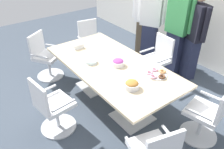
{
  "coord_description": "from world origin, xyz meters",
  "views": [
    {
      "loc": [
        2.56,
        -1.92,
        2.61
      ],
      "look_at": [
        0.0,
        0.0,
        0.55
      ],
      "focal_mm": 36.7,
      "sensor_mm": 36.0,
      "label": 1
    }
  ],
  "objects_px": {
    "office_chair_2": "(91,44)",
    "person_standing_0": "(145,19)",
    "conference_table": "(112,71)",
    "office_chair_3": "(46,58)",
    "office_chair_1": "(157,62)",
    "donut_platter": "(156,74)",
    "snack_bowl_candy_mix": "(118,62)",
    "napkin_pile": "(77,45)",
    "person_standing_1": "(151,22)",
    "plate_stack": "(91,62)",
    "person_standing_2": "(177,28)",
    "person_standing_3": "(194,35)",
    "office_chair_4": "(52,108)",
    "snack_bowl_pretzels": "(132,85)",
    "office_chair_0": "(207,116)"
  },
  "relations": [
    {
      "from": "office_chair_2",
      "to": "office_chair_4",
      "type": "height_order",
      "value": "same"
    },
    {
      "from": "person_standing_1",
      "to": "plate_stack",
      "type": "bearing_deg",
      "value": 79.46
    },
    {
      "from": "person_standing_2",
      "to": "snack_bowl_candy_mix",
      "type": "height_order",
      "value": "person_standing_2"
    },
    {
      "from": "plate_stack",
      "to": "office_chair_1",
      "type": "bearing_deg",
      "value": 80.88
    },
    {
      "from": "person_standing_2",
      "to": "napkin_pile",
      "type": "bearing_deg",
      "value": 63.05
    },
    {
      "from": "office_chair_3",
      "to": "person_standing_2",
      "type": "xyz_separation_m",
      "value": [
        1.43,
        2.17,
        0.57
      ]
    },
    {
      "from": "office_chair_0",
      "to": "plate_stack",
      "type": "height_order",
      "value": "office_chair_0"
    },
    {
      "from": "office_chair_2",
      "to": "person_standing_0",
      "type": "xyz_separation_m",
      "value": [
        0.46,
        1.19,
        0.46
      ]
    },
    {
      "from": "office_chair_0",
      "to": "person_standing_3",
      "type": "distance_m",
      "value": 1.75
    },
    {
      "from": "office_chair_2",
      "to": "plate_stack",
      "type": "bearing_deg",
      "value": 68.28
    },
    {
      "from": "person_standing_3",
      "to": "donut_platter",
      "type": "distance_m",
      "value": 1.43
    },
    {
      "from": "conference_table",
      "to": "office_chair_0",
      "type": "relative_size",
      "value": 2.64
    },
    {
      "from": "office_chair_3",
      "to": "conference_table",
      "type": "bearing_deg",
      "value": 77.99
    },
    {
      "from": "napkin_pile",
      "to": "person_standing_2",
      "type": "bearing_deg",
      "value": 64.16
    },
    {
      "from": "napkin_pile",
      "to": "office_chair_0",
      "type": "bearing_deg",
      "value": 16.48
    },
    {
      "from": "office_chair_3",
      "to": "person_standing_0",
      "type": "height_order",
      "value": "person_standing_0"
    },
    {
      "from": "plate_stack",
      "to": "office_chair_0",
      "type": "bearing_deg",
      "value": 24.98
    },
    {
      "from": "office_chair_2",
      "to": "snack_bowl_pretzels",
      "type": "height_order",
      "value": "office_chair_2"
    },
    {
      "from": "office_chair_2",
      "to": "office_chair_4",
      "type": "xyz_separation_m",
      "value": [
        1.52,
        -1.63,
        0.0
      ]
    },
    {
      "from": "office_chair_3",
      "to": "person_standing_3",
      "type": "height_order",
      "value": "person_standing_3"
    },
    {
      "from": "person_standing_1",
      "to": "donut_platter",
      "type": "bearing_deg",
      "value": 111.13
    },
    {
      "from": "person_standing_2",
      "to": "snack_bowl_candy_mix",
      "type": "xyz_separation_m",
      "value": [
        0.12,
        -1.55,
        -0.17
      ]
    },
    {
      "from": "office_chair_2",
      "to": "person_standing_1",
      "type": "distance_m",
      "value": 1.41
    },
    {
      "from": "conference_table",
      "to": "office_chair_3",
      "type": "xyz_separation_m",
      "value": [
        -1.46,
        -0.57,
        -0.22
      ]
    },
    {
      "from": "conference_table",
      "to": "plate_stack",
      "type": "xyz_separation_m",
      "value": [
        -0.24,
        -0.25,
        0.15
      ]
    },
    {
      "from": "conference_table",
      "to": "person_standing_3",
      "type": "bearing_deg",
      "value": 80.99
    },
    {
      "from": "snack_bowl_pretzels",
      "to": "plate_stack",
      "type": "height_order",
      "value": "snack_bowl_pretzels"
    },
    {
      "from": "donut_platter",
      "to": "person_standing_1",
      "type": "bearing_deg",
      "value": 137.73
    },
    {
      "from": "person_standing_1",
      "to": "snack_bowl_candy_mix",
      "type": "xyz_separation_m",
      "value": [
        0.87,
        -1.59,
        -0.08
      ]
    },
    {
      "from": "office_chair_1",
      "to": "person_standing_1",
      "type": "xyz_separation_m",
      "value": [
        -0.76,
        0.54,
        0.48
      ]
    },
    {
      "from": "person_standing_0",
      "to": "donut_platter",
      "type": "xyz_separation_m",
      "value": [
        1.69,
        -1.38,
        -0.1
      ]
    },
    {
      "from": "person_standing_3",
      "to": "person_standing_0",
      "type": "bearing_deg",
      "value": 19.17
    },
    {
      "from": "office_chair_2",
      "to": "person_standing_0",
      "type": "height_order",
      "value": "person_standing_0"
    },
    {
      "from": "office_chair_3",
      "to": "snack_bowl_pretzels",
      "type": "xyz_separation_m",
      "value": [
        2.15,
        0.39,
        0.4
      ]
    },
    {
      "from": "office_chair_4",
      "to": "napkin_pile",
      "type": "relative_size",
      "value": 4.84
    },
    {
      "from": "person_standing_1",
      "to": "snack_bowl_pretzels",
      "type": "distance_m",
      "value": 2.34
    },
    {
      "from": "snack_bowl_candy_mix",
      "to": "napkin_pile",
      "type": "height_order",
      "value": "snack_bowl_candy_mix"
    },
    {
      "from": "snack_bowl_candy_mix",
      "to": "donut_platter",
      "type": "height_order",
      "value": "snack_bowl_candy_mix"
    },
    {
      "from": "office_chair_2",
      "to": "person_standing_0",
      "type": "bearing_deg",
      "value": 168.78
    },
    {
      "from": "person_standing_3",
      "to": "napkin_pile",
      "type": "relative_size",
      "value": 9.35
    },
    {
      "from": "office_chair_0",
      "to": "office_chair_4",
      "type": "distance_m",
      "value": 2.19
    },
    {
      "from": "office_chair_1",
      "to": "donut_platter",
      "type": "xyz_separation_m",
      "value": [
        0.68,
        -0.77,
        0.36
      ]
    },
    {
      "from": "conference_table",
      "to": "office_chair_1",
      "type": "height_order",
      "value": "office_chair_1"
    },
    {
      "from": "donut_platter",
      "to": "conference_table",
      "type": "bearing_deg",
      "value": -152.79
    },
    {
      "from": "person_standing_2",
      "to": "person_standing_3",
      "type": "bearing_deg",
      "value": -161.49
    },
    {
      "from": "office_chair_1",
      "to": "person_standing_3",
      "type": "relative_size",
      "value": 0.52
    },
    {
      "from": "plate_stack",
      "to": "napkin_pile",
      "type": "distance_m",
      "value": 0.65
    },
    {
      "from": "person_standing_2",
      "to": "snack_bowl_candy_mix",
      "type": "distance_m",
      "value": 1.56
    },
    {
      "from": "person_standing_3",
      "to": "snack_bowl_candy_mix",
      "type": "relative_size",
      "value": 8.77
    },
    {
      "from": "person_standing_2",
      "to": "person_standing_3",
      "type": "relative_size",
      "value": 1.05
    }
  ]
}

